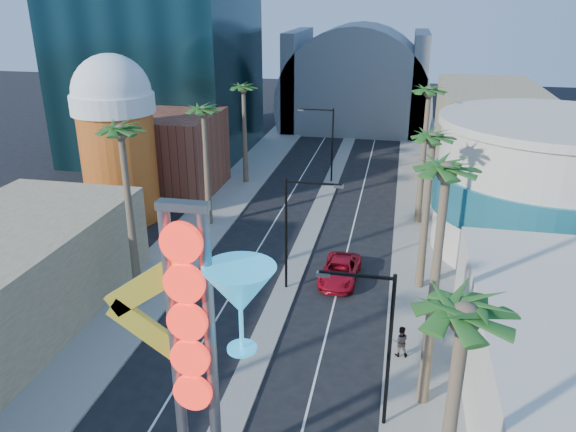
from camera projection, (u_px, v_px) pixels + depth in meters
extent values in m
cube|color=gray|center=(222.00, 204.00, 54.21)|extent=(5.00, 100.00, 0.15)
cube|color=gray|center=(423.00, 219.00, 50.67)|extent=(5.00, 100.00, 0.15)
cube|color=gray|center=(323.00, 200.00, 55.18)|extent=(1.60, 84.00, 0.15)
cube|color=brown|center=(168.00, 153.00, 56.71)|extent=(10.00, 10.00, 8.00)
cube|color=#8D7C5B|center=(487.00, 135.00, 59.48)|extent=(10.00, 20.00, 10.00)
cylinder|color=#B75418|center=(120.00, 165.00, 49.24)|extent=(6.40, 6.40, 10.00)
cylinder|color=white|center=(113.00, 103.00, 47.25)|extent=(7.00, 7.00, 1.60)
sphere|color=white|center=(112.00, 94.00, 46.95)|extent=(6.60, 6.60, 6.60)
cylinder|color=beige|center=(544.00, 191.00, 42.72)|extent=(16.00, 16.00, 10.00)
cylinder|color=teal|center=(544.00, 191.00, 42.72)|extent=(16.60, 16.60, 3.00)
cylinder|color=beige|center=(556.00, 122.00, 40.76)|extent=(16.60, 16.60, 0.60)
cylinder|color=slate|center=(356.00, 100.00, 84.68)|extent=(22.00, 16.00, 22.00)
cube|color=slate|center=(298.00, 78.00, 85.25)|extent=(2.00, 16.00, 14.00)
cube|color=slate|center=(419.00, 82.00, 81.90)|extent=(2.00, 16.00, 14.00)
cylinder|color=slate|center=(176.00, 351.00, 21.07)|extent=(0.44, 0.44, 12.00)
cylinder|color=slate|center=(211.00, 356.00, 20.81)|extent=(0.44, 0.44, 12.00)
cube|color=slate|center=(182.00, 206.00, 18.76)|extent=(1.80, 0.50, 0.30)
cylinder|color=red|center=(181.00, 243.00, 18.88)|extent=(1.50, 0.25, 1.50)
cylinder|color=red|center=(184.00, 283.00, 19.45)|extent=(1.50, 0.25, 1.50)
cylinder|color=red|center=(187.00, 322.00, 20.03)|extent=(1.50, 0.25, 1.50)
cylinder|color=red|center=(190.00, 358.00, 20.60)|extent=(1.50, 0.25, 1.50)
cylinder|color=red|center=(193.00, 392.00, 21.17)|extent=(1.50, 0.25, 1.50)
cube|color=yellow|center=(147.00, 286.00, 20.24)|extent=(3.47, 0.25, 2.80)
cube|color=yellow|center=(152.00, 333.00, 20.98)|extent=(3.47, 0.25, 2.80)
cone|color=#28B0E7|center=(240.00, 290.00, 19.51)|extent=(2.60, 2.60, 1.80)
cylinder|color=#28B0E7|center=(241.00, 330.00, 20.10)|extent=(0.16, 0.16, 1.60)
cylinder|color=#28B0E7|center=(242.00, 348.00, 20.40)|extent=(1.10, 1.10, 0.12)
cylinder|color=black|center=(286.00, 236.00, 37.34)|extent=(0.18, 0.18, 8.00)
cube|color=black|center=(314.00, 183.00, 35.60)|extent=(3.60, 0.12, 0.12)
cube|color=slate|center=(339.00, 186.00, 35.34)|extent=(0.60, 0.25, 0.18)
cylinder|color=black|center=(332.00, 146.00, 59.19)|extent=(0.18, 0.18, 8.00)
cube|color=black|center=(316.00, 110.00, 58.12)|extent=(3.60, 0.12, 0.12)
cube|color=slate|center=(301.00, 110.00, 58.46)|extent=(0.60, 0.25, 0.18)
cylinder|color=black|center=(389.00, 354.00, 25.07)|extent=(0.18, 0.18, 8.00)
cube|color=black|center=(357.00, 275.00, 23.97)|extent=(3.24, 0.12, 0.12)
cube|color=slate|center=(323.00, 274.00, 24.27)|extent=(0.60, 0.25, 0.18)
cylinder|color=brown|center=(131.00, 224.00, 34.73)|extent=(0.40, 0.40, 11.50)
sphere|color=#1C541C|center=(121.00, 132.00, 32.60)|extent=(2.40, 2.40, 2.40)
cylinder|color=brown|center=(207.00, 170.00, 47.75)|extent=(0.40, 0.40, 10.00)
sphere|color=#1C541C|center=(203.00, 112.00, 45.90)|extent=(2.40, 2.40, 2.40)
cylinder|color=brown|center=(245.00, 137.00, 58.67)|extent=(0.40, 0.40, 10.00)
sphere|color=#1C541C|center=(243.00, 89.00, 56.83)|extent=(2.40, 2.40, 2.40)
sphere|color=#1C541C|center=(464.00, 318.00, 14.87)|extent=(2.40, 2.40, 2.40)
cylinder|color=brown|center=(433.00, 297.00, 25.82)|extent=(0.40, 0.40, 12.00)
sphere|color=#1C541C|center=(447.00, 172.00, 23.60)|extent=(2.40, 2.40, 2.40)
cylinder|color=brown|center=(426.00, 217.00, 37.02)|extent=(0.40, 0.40, 10.50)
sphere|color=#1C541C|center=(433.00, 140.00, 35.08)|extent=(2.40, 2.40, 2.40)
cylinder|color=brown|center=(423.00, 161.00, 47.76)|extent=(0.40, 0.40, 11.50)
sphere|color=#1C541C|center=(429.00, 93.00, 45.64)|extent=(2.40, 2.40, 2.40)
imported|color=#B20D1F|center=(340.00, 271.00, 39.65)|extent=(2.79, 5.54, 1.50)
imported|color=gray|center=(400.00, 341.00, 31.09)|extent=(0.95, 0.77, 1.83)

